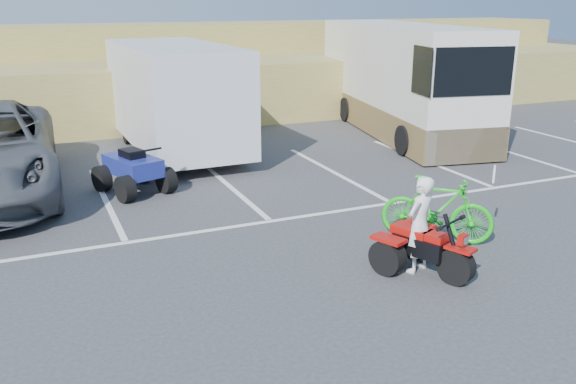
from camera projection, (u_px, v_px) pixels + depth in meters
name	position (u px, v px, depth m)	size (l,w,h in m)	color
ground	(328.00, 270.00, 9.45)	(100.00, 100.00, 0.00)	#373739
parking_stripes	(279.00, 192.00, 13.34)	(28.00, 5.16, 0.01)	white
grass_embankment	(139.00, 73.00, 22.56)	(40.00, 8.50, 3.10)	olive
red_trike_atv	(425.00, 273.00, 9.35)	(1.11, 1.47, 0.96)	#AA0F09
rider	(419.00, 225.00, 9.22)	(0.55, 0.36, 1.52)	white
green_dirt_bike	(437.00, 209.00, 10.47)	(0.54, 1.92, 1.15)	#14BF19
cargo_trailer	(175.00, 95.00, 16.41)	(2.59, 6.26, 2.90)	silver
rv_motorhome	(399.00, 86.00, 19.23)	(3.94, 9.33, 3.26)	silver
quad_atv_blue	(135.00, 192.00, 13.35)	(1.21, 1.62, 1.06)	navy
quad_atv_green	(178.00, 163.00, 15.70)	(1.19, 1.59, 1.04)	#166019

